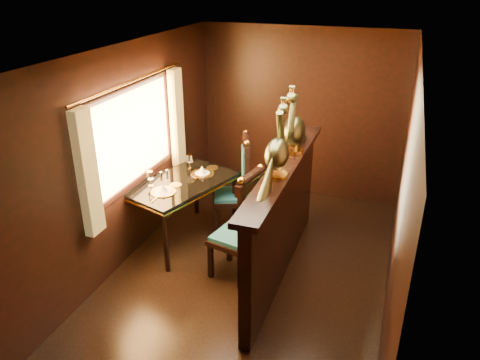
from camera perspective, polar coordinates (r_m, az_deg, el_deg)
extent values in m
plane|color=black|center=(5.39, 0.68, -12.23)|extent=(5.00, 5.00, 0.00)
cube|color=black|center=(7.02, 7.35, 7.99)|extent=(3.00, 0.04, 2.50)
cube|color=black|center=(2.89, -16.36, -19.99)|extent=(3.00, 0.04, 2.50)
cube|color=black|center=(5.38, -14.59, 2.14)|extent=(0.04, 5.00, 2.50)
cube|color=black|center=(4.55, 18.99, -2.67)|extent=(0.04, 5.00, 2.50)
cube|color=beige|center=(4.38, 0.85, 14.98)|extent=(3.00, 5.00, 0.04)
cube|color=#FFC672|center=(5.54, -13.10, 5.18)|extent=(0.01, 1.70, 1.05)
cube|color=gold|center=(4.77, -18.09, 0.73)|extent=(0.10, 0.22, 1.30)
cube|color=gold|center=(6.31, -7.71, 7.49)|extent=(0.10, 0.22, 1.30)
cylinder|color=gold|center=(5.33, -13.06, 11.66)|extent=(0.03, 2.20, 0.03)
cube|color=black|center=(5.20, 5.19, -5.27)|extent=(0.12, 2.60, 1.30)
cube|color=#333518|center=(5.19, 4.52, -4.68)|extent=(0.02, 2.20, 0.95)
cube|color=black|center=(4.90, 5.49, 1.64)|extent=(0.26, 2.70, 0.06)
cube|color=black|center=(5.81, -7.23, -0.35)|extent=(1.22, 1.56, 0.04)
cube|color=gold|center=(5.82, -7.21, -0.62)|extent=(1.24, 1.58, 0.02)
cylinder|color=black|center=(5.88, -13.74, -5.19)|extent=(0.06, 0.06, 0.76)
cylinder|color=black|center=(5.41, -9.03, -7.56)|extent=(0.06, 0.06, 0.76)
cylinder|color=black|center=(6.61, -5.39, -1.07)|extent=(0.06, 0.06, 0.76)
cylinder|color=black|center=(6.19, -0.65, -2.81)|extent=(0.06, 0.06, 0.76)
cylinder|color=#C57225|center=(5.55, -9.34, -1.42)|extent=(0.30, 0.30, 0.01)
cone|color=white|center=(5.53, -9.37, -0.92)|extent=(0.11, 0.11, 0.10)
cylinder|color=#C57225|center=(5.98, -4.63, 0.80)|extent=(0.30, 0.30, 0.01)
cone|color=white|center=(5.96, -4.64, 1.27)|extent=(0.11, 0.11, 0.10)
cylinder|color=silver|center=(5.96, -9.61, 0.70)|extent=(0.03, 0.03, 0.06)
cylinder|color=silver|center=(6.01, -8.92, 0.95)|extent=(0.03, 0.03, 0.06)
cube|color=black|center=(5.26, -0.67, -7.30)|extent=(0.56, 0.56, 0.06)
cube|color=navy|center=(5.23, -0.67, -6.82)|extent=(0.51, 0.51, 0.05)
cube|color=navy|center=(4.97, 1.33, -4.07)|extent=(0.11, 0.37, 0.61)
cube|color=black|center=(5.35, -3.59, -9.86)|extent=(0.05, 0.05, 0.42)
cube|color=black|center=(5.17, 0.05, -11.15)|extent=(0.05, 0.05, 0.42)
cube|color=black|center=(5.62, -1.31, -7.95)|extent=(0.05, 0.05, 0.42)
cube|color=black|center=(5.45, 2.21, -9.09)|extent=(0.05, 0.05, 0.42)
sphere|color=gold|center=(4.61, 0.17, -0.07)|extent=(0.07, 0.07, 0.07)
sphere|color=gold|center=(4.92, 2.52, 1.56)|extent=(0.07, 0.07, 0.07)
cube|color=black|center=(6.17, -1.14, -2.23)|extent=(0.61, 0.61, 0.06)
cube|color=navy|center=(6.15, -1.15, -1.81)|extent=(0.55, 0.55, 0.05)
cube|color=navy|center=(6.01, 0.77, 1.14)|extent=(0.17, 0.35, 0.60)
cube|color=black|center=(6.11, -2.91, -5.08)|extent=(0.05, 0.05, 0.42)
cube|color=black|center=(6.12, 0.73, -5.02)|extent=(0.05, 0.05, 0.42)
cube|color=black|center=(6.45, -2.87, -3.38)|extent=(0.05, 0.05, 0.42)
cube|color=black|center=(6.46, 0.57, -3.32)|extent=(0.05, 0.05, 0.42)
sphere|color=gold|center=(5.66, 0.89, 4.56)|extent=(0.07, 0.07, 0.07)
sphere|color=gold|center=(6.03, 0.71, 5.82)|extent=(0.07, 0.07, 0.07)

